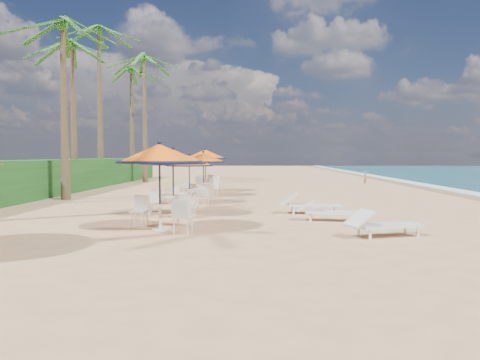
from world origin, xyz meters
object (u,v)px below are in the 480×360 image
(station_1, at_px, (172,165))
(lounger_near, at_px, (381,224))
(lounger_mid, at_px, (327,210))
(lounger_far, at_px, (308,204))
(station_0, at_px, (161,164))
(station_2, at_px, (189,167))
(station_4, at_px, (206,159))
(station_3, at_px, (203,163))

(station_1, relative_size, lounger_near, 1.14)
(lounger_mid, bearing_deg, lounger_far, 112.47)
(lounger_far, bearing_deg, lounger_near, -75.03)
(station_1, height_order, lounger_mid, station_1)
(station_0, xyz_separation_m, station_2, (-0.28, 7.16, -0.24))
(station_4, height_order, lounger_near, station_4)
(station_0, distance_m, station_2, 7.17)
(station_2, relative_size, lounger_mid, 1.05)
(station_3, bearing_deg, lounger_far, -57.24)
(station_0, height_order, station_3, station_0)
(lounger_near, distance_m, lounger_far, 4.84)
(station_4, relative_size, lounger_near, 1.20)
(station_2, distance_m, lounger_far, 5.90)
(lounger_near, xyz_separation_m, lounger_far, (-1.33, 4.65, 0.02))
(lounger_mid, height_order, lounger_far, lounger_far)
(station_0, height_order, lounger_near, station_0)
(station_2, distance_m, lounger_mid, 7.36)
(station_2, bearing_deg, station_3, 87.16)
(station_0, height_order, station_1, station_0)
(station_3, xyz_separation_m, lounger_near, (5.81, -11.63, -1.33))
(station_0, distance_m, station_4, 13.97)
(station_0, xyz_separation_m, lounger_far, (4.38, 3.75, -1.44))
(lounger_near, xyz_separation_m, lounger_mid, (-0.94, 2.84, -0.00))
(station_3, relative_size, lounger_far, 1.07)
(lounger_mid, xyz_separation_m, lounger_far, (-0.39, 1.81, 0.03))
(station_3, distance_m, station_4, 3.25)
(lounger_near, bearing_deg, station_1, 126.41)
(station_1, relative_size, station_4, 0.95)
(lounger_mid, bearing_deg, station_2, 144.49)
(lounger_far, bearing_deg, station_1, -172.08)
(station_2, bearing_deg, station_1, -89.78)
(station_2, relative_size, lounger_near, 1.04)
(station_3, height_order, lounger_near, station_3)
(station_0, bearing_deg, lounger_mid, 22.13)
(station_3, bearing_deg, station_0, -89.44)
(station_1, xyz_separation_m, lounger_near, (5.97, -3.93, -1.38))
(lounger_far, bearing_deg, station_3, 121.80)
(station_1, relative_size, station_2, 1.10)
(station_4, relative_size, lounger_far, 1.17)
(station_0, height_order, station_2, station_0)
(lounger_near, bearing_deg, lounger_mid, 88.07)
(lounger_near, height_order, lounger_far, lounger_far)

